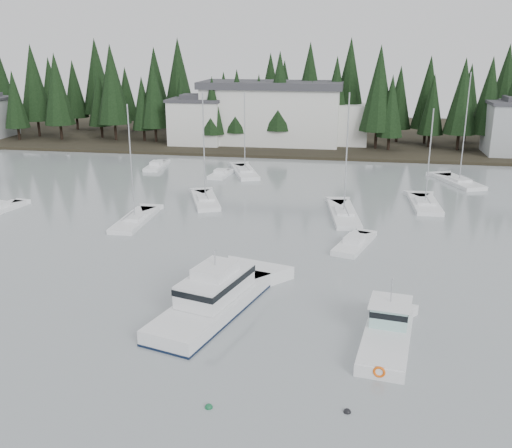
{
  "coord_description": "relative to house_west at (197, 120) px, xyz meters",
  "views": [
    {
      "loc": [
        9.78,
        -20.01,
        17.8
      ],
      "look_at": [
        1.62,
        27.42,
        2.5
      ],
      "focal_mm": 40.0,
      "sensor_mm": 36.0,
      "label": 1
    }
  ],
  "objects": [
    {
      "name": "runabout_4",
      "position": [
        9.65,
        -22.99,
        -4.52
      ],
      "size": [
        2.71,
        5.24,
        1.42
      ],
      "rotation": [
        0.0,
        0.0,
        1.47
      ],
      "color": "white",
      "rests_on": "ground"
    },
    {
      "name": "sailboat_3",
      "position": [
        27.13,
        -39.47,
        -4.58
      ],
      "size": [
        4.03,
        10.41,
        13.61
      ],
      "rotation": [
        0.0,
        0.0,
        1.71
      ],
      "color": "white",
      "rests_on": "ground"
    },
    {
      "name": "far_shore_land",
      "position": [
        18.0,
        18.0,
        -4.65
      ],
      "size": [
        240.0,
        54.0,
        1.0
      ],
      "primitive_type": "cube",
      "color": "black",
      "rests_on": "ground"
    },
    {
      "name": "sailboat_5",
      "position": [
        36.18,
        -33.96,
        -4.59
      ],
      "size": [
        3.28,
        8.33,
        11.58
      ],
      "rotation": [
        0.0,
        0.0,
        1.62
      ],
      "color": "white",
      "rests_on": "ground"
    },
    {
      "name": "mooring_buoy_dark",
      "position": [
        28.16,
        -74.03,
        -4.65
      ],
      "size": [
        0.4,
        0.4,
        0.4
      ],
      "primitive_type": "sphere",
      "color": "black",
      "rests_on": "ground"
    },
    {
      "name": "cabin_cruiser_center",
      "position": [
        18.77,
        -64.13,
        -3.88
      ],
      "size": [
        6.82,
        12.55,
        5.15
      ],
      "rotation": [
        0.0,
        0.0,
        1.3
      ],
      "color": "white",
      "rests_on": "ground"
    },
    {
      "name": "runabout_1",
      "position": [
        28.29,
        -49.02,
        -4.52
      ],
      "size": [
        4.07,
        6.93,
        1.42
      ],
      "rotation": [
        0.0,
        0.0,
        1.27
      ],
      "color": "white",
      "rests_on": "ground"
    },
    {
      "name": "sailboat_9",
      "position": [
        11.03,
        -36.59,
        -4.58
      ],
      "size": [
        5.46,
        8.86,
        13.14
      ],
      "rotation": [
        0.0,
        0.0,
        1.93
      ],
      "color": "white",
      "rests_on": "ground"
    },
    {
      "name": "sailboat_8",
      "position": [
        5.74,
        -45.35,
        -4.58
      ],
      "size": [
        2.72,
        8.75,
        12.66
      ],
      "rotation": [
        0.0,
        0.0,
        1.59
      ],
      "color": "white",
      "rests_on": "ground"
    },
    {
      "name": "runabout_3",
      "position": [
        -1.12,
        -18.97,
        -4.52
      ],
      "size": [
        2.49,
        6.65,
        1.42
      ],
      "rotation": [
        0.0,
        0.0,
        1.61
      ],
      "color": "white",
      "rests_on": "ground"
    },
    {
      "name": "harbor_inn",
      "position": [
        15.04,
        3.34,
        1.12
      ],
      "size": [
        29.5,
        11.5,
        10.9
      ],
      "color": "silver",
      "rests_on": "ground"
    },
    {
      "name": "lobster_boat_teal",
      "position": [
        30.44,
        -66.55,
        -4.13
      ],
      "size": [
        3.88,
        8.27,
        4.42
      ],
      "rotation": [
        0.0,
        0.0,
        1.43
      ],
      "color": "white",
      "rests_on": "ground"
    },
    {
      "name": "house_west",
      "position": [
        0.0,
        0.0,
        0.0
      ],
      "size": [
        9.54,
        7.42,
        8.75
      ],
      "color": "silver",
      "rests_on": "ground"
    },
    {
      "name": "sailboat_7",
      "position": [
        12.68,
        -20.63,
        -4.6
      ],
      "size": [
        5.86,
        9.9,
        11.91
      ],
      "rotation": [
        0.0,
        0.0,
        1.93
      ],
      "color": "white",
      "rests_on": "ground"
    },
    {
      "name": "mooring_buoy_green",
      "position": [
        21.17,
        -74.85,
        -4.65
      ],
      "size": [
        0.42,
        0.42,
        0.42
      ],
      "primitive_type": "sphere",
      "color": "#145933",
      "rests_on": "ground"
    },
    {
      "name": "sailboat_0",
      "position": [
        41.86,
        -21.79,
        -4.57
      ],
      "size": [
        5.95,
        9.06,
        14.92
      ],
      "rotation": [
        0.0,
        0.0,
        1.95
      ],
      "color": "white",
      "rests_on": "ground"
    },
    {
      "name": "conifer_treeline",
      "position": [
        18.0,
        7.0,
        -4.65
      ],
      "size": [
        200.0,
        22.0,
        20.0
      ],
      "primitive_type": null,
      "color": "black",
      "rests_on": "ground"
    }
  ]
}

